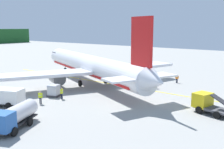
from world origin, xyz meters
TOP-DOWN VIEW (x-y plane):
  - airliner_foreground at (31.28, 21.39)m, footprint 33.43×39.77m
  - service_truck_baggage at (27.64, -1.73)m, footprint 3.47×6.07m
  - service_truck_catering at (9.88, 12.47)m, footprint 6.52×4.36m
  - service_truck_pushback at (13.45, 21.01)m, footprint 4.37×5.96m
  - cargo_container_near at (20.96, 19.60)m, footprint 2.21×2.21m
  - crew_marshaller at (42.03, 9.06)m, footprint 0.30×0.62m
  - crew_loader_left at (20.72, 17.51)m, footprint 0.61×0.35m
  - crew_loader_right at (35.59, 10.17)m, footprint 0.63×0.27m
  - crew_supervisor at (17.20, 17.89)m, footprint 0.44×0.54m
  - apron_guide_line at (33.58, 16.91)m, footprint 0.30×60.00m

SIDE VIEW (x-z plane):
  - apron_guide_line at x=33.58m, z-range 0.00..0.01m
  - cargo_container_near at x=20.96m, z-range -0.05..1.90m
  - crew_marshaller at x=42.03m, z-range 0.15..1.81m
  - crew_loader_right at x=35.59m, z-range 0.15..1.83m
  - crew_loader_left at x=20.72m, z-range 0.16..1.88m
  - crew_supervisor at x=17.20m, z-range 0.17..1.95m
  - service_truck_baggage at x=27.64m, z-range -0.05..2.44m
  - service_truck_catering at x=9.88m, z-range 0.20..2.60m
  - service_truck_pushback at x=13.45m, z-range 0.21..2.62m
  - airliner_foreground at x=31.28m, z-range -2.56..9.34m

